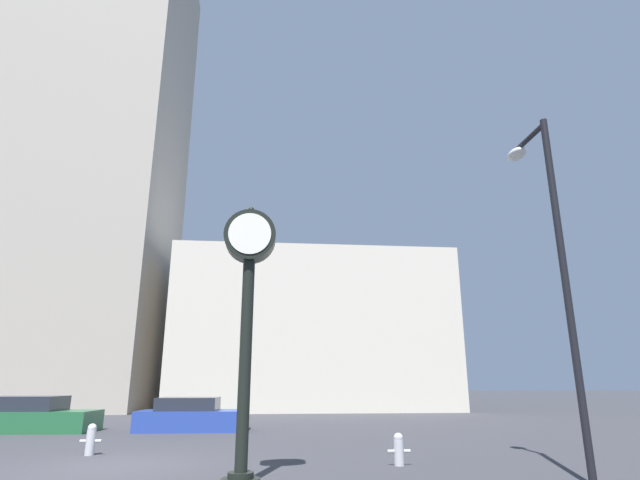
{
  "coord_description": "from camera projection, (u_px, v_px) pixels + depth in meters",
  "views": [
    {
      "loc": [
        3.21,
        -11.68,
        1.69
      ],
      "look_at": [
        5.45,
        10.8,
        8.16
      ],
      "focal_mm": 28.0,
      "sensor_mm": 36.0,
      "label": 1
    }
  ],
  "objects": [
    {
      "name": "building_storefront_row",
      "position": [
        310.0,
        334.0,
        35.31
      ],
      "size": [
        17.77,
        12.0,
        9.99
      ],
      "color": "beige",
      "rests_on": "ground_plane"
    },
    {
      "name": "street_clock",
      "position": [
        248.0,
        290.0,
        9.39
      ],
      "size": [
        0.99,
        0.67,
        5.03
      ],
      "color": "black",
      "rests_on": "ground_plane"
    },
    {
      "name": "ground_plane",
      "position": [
        112.0,
        467.0,
        10.4
      ],
      "size": [
        200.0,
        200.0,
        0.0
      ],
      "primitive_type": "plane",
      "color": "#38383D"
    },
    {
      "name": "building_tall_tower",
      "position": [
        76.0,
        149.0,
        37.36
      ],
      "size": [
        14.33,
        12.0,
        37.09
      ],
      "color": "#ADA393",
      "rests_on": "ground_plane"
    },
    {
      "name": "street_lamp_right",
      "position": [
        549.0,
        235.0,
        10.03
      ],
      "size": [
        0.36,
        1.57,
        6.94
      ],
      "color": "black",
      "rests_on": "ground_plane"
    },
    {
      "name": "fire_hydrant_far",
      "position": [
        91.0,
        439.0,
        12.13
      ],
      "size": [
        0.5,
        0.22,
        0.73
      ],
      "color": "#B7B7BC",
      "rests_on": "ground_plane"
    },
    {
      "name": "car_green",
      "position": [
        28.0,
        417.0,
        17.82
      ],
      "size": [
        4.66,
        2.17,
        1.23
      ],
      "rotation": [
        0.0,
        0.0,
        -0.06
      ],
      "color": "#236038",
      "rests_on": "ground_plane"
    },
    {
      "name": "fire_hydrant_near",
      "position": [
        399.0,
        449.0,
        10.62
      ],
      "size": [
        0.49,
        0.21,
        0.65
      ],
      "color": "#B7B7BC",
      "rests_on": "ground_plane"
    },
    {
      "name": "car_blue",
      "position": [
        192.0,
        417.0,
        18.23
      ],
      "size": [
        3.95,
        1.98,
        1.17
      ],
      "rotation": [
        0.0,
        0.0,
        -0.04
      ],
      "color": "#28429E",
      "rests_on": "ground_plane"
    }
  ]
}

